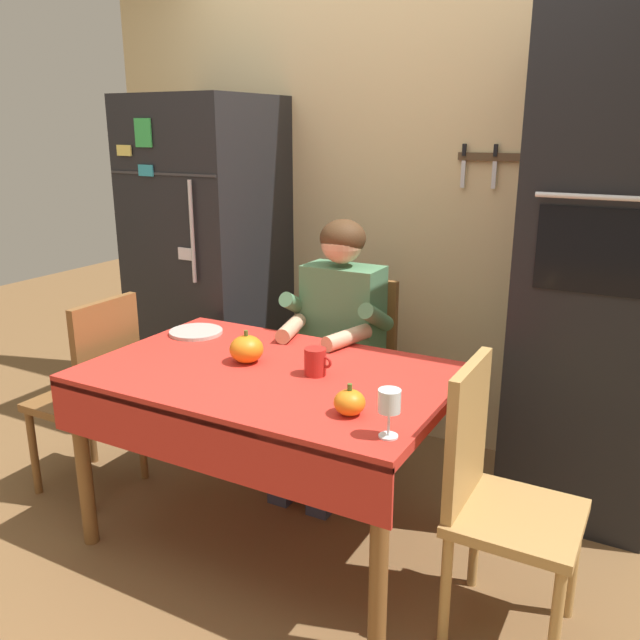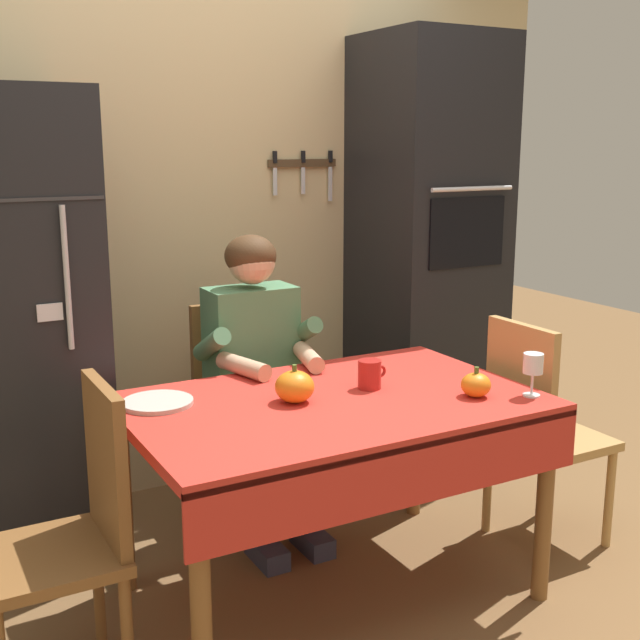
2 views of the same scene
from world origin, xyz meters
The scene contains 14 objects.
ground_plane centered at (0.00, 0.00, 0.00)m, with size 10.00×10.00×0.00m, color brown.
back_wall_assembly centered at (0.05, 1.35, 1.30)m, with size 3.70×0.13×2.60m.
refrigerator centered at (-0.95, 0.96, 0.90)m, with size 0.68×0.71×1.80m.
wall_oven centered at (1.05, 1.00, 1.05)m, with size 0.60×0.64×2.10m.
dining_table centered at (0.00, 0.08, 0.66)m, with size 1.40×0.90×0.74m.
chair_behind_person centered at (-0.01, 0.87, 0.51)m, with size 0.40×0.40×0.93m.
seated_person centered at (-0.01, 0.68, 0.74)m, with size 0.47×0.55×1.25m.
chair_left_side centered at (-0.90, 0.03, 0.51)m, with size 0.40×0.40×0.93m.
chair_right_side centered at (0.90, 0.03, 0.51)m, with size 0.40×0.40×0.93m.
coffee_mug centered at (0.18, 0.14, 0.79)m, with size 0.11×0.08×0.10m.
wine_glass centered at (0.62, -0.21, 0.85)m, with size 0.07×0.07×0.15m.
pumpkin_large centered at (-0.13, 0.13, 0.80)m, with size 0.13×0.13×0.13m.
pumpkin_medium centered at (0.45, -0.12, 0.78)m, with size 0.10×0.10×0.11m.
serving_tray centered at (-0.55, 0.33, 0.75)m, with size 0.24×0.24×0.02m, color #B7B2A8.
Camera 2 is at (-1.32, -2.21, 1.61)m, focal length 45.40 mm.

